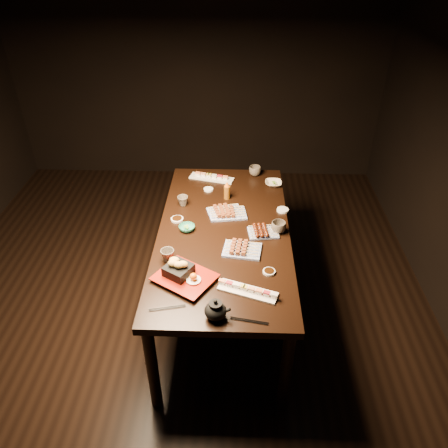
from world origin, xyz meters
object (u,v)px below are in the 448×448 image
(condiment_bottle, at_px, (227,190))
(sushi_platter_near, at_px, (248,289))
(teacup_far_left, at_px, (183,201))
(teapot, at_px, (215,309))
(teacup_far_right, at_px, (255,171))
(teacup_mid_right, at_px, (279,227))
(teacup_near_left, at_px, (168,255))
(dining_table, at_px, (224,272))
(yakitori_plate_left, at_px, (225,210))
(edamame_bowl_green, at_px, (187,228))
(yakitori_plate_right, at_px, (242,247))
(sushi_platter_far, at_px, (212,176))
(tempura_tray, at_px, (184,272))
(yakitori_plate_center, at_px, (230,211))
(edamame_bowl_cream, at_px, (273,183))

(condiment_bottle, bearing_deg, sushi_platter_near, -81.79)
(teacup_far_left, relative_size, teapot, 0.56)
(teacup_far_right, bearing_deg, teacup_mid_right, -80.14)
(sushi_platter_near, bearing_deg, teacup_near_left, 170.96)
(dining_table, relative_size, sushi_platter_near, 5.21)
(dining_table, height_order, yakitori_plate_left, yakitori_plate_left)
(edamame_bowl_green, bearing_deg, condiment_bottle, 58.23)
(yakitori_plate_right, height_order, teapot, teapot)
(teacup_mid_right, distance_m, teacup_far_left, 0.76)
(sushi_platter_far, distance_m, teacup_near_left, 1.08)
(tempura_tray, bearing_deg, teapot, -23.72)
(condiment_bottle, bearing_deg, teacup_far_right, 59.73)
(dining_table, bearing_deg, yakitori_plate_center, 89.47)
(tempura_tray, relative_size, teacup_mid_right, 3.29)
(teacup_far_left, xyz_separation_m, teacup_far_right, (0.55, 0.49, 0.00))
(teacup_mid_right, bearing_deg, edamame_bowl_cream, 89.59)
(teacup_near_left, relative_size, teacup_far_right, 0.87)
(dining_table, distance_m, tempura_tray, 0.70)
(sushi_platter_far, height_order, yakitori_plate_center, yakitori_plate_center)
(edamame_bowl_green, relative_size, teacup_far_left, 1.38)
(yakitori_plate_right, height_order, edamame_bowl_green, yakitori_plate_right)
(edamame_bowl_cream, distance_m, teacup_near_left, 1.21)
(yakitori_plate_right, distance_m, teapot, 0.59)
(dining_table, bearing_deg, tempura_tray, -102.52)
(teacup_far_left, bearing_deg, tempura_tray, -82.97)
(edamame_bowl_green, bearing_deg, sushi_platter_near, -55.45)
(tempura_tray, bearing_deg, teacup_far_right, 103.14)
(teacup_far_left, relative_size, teacup_far_right, 0.81)
(teacup_far_right, bearing_deg, dining_table, -106.12)
(teacup_far_left, xyz_separation_m, condiment_bottle, (0.33, 0.11, 0.03))
(sushi_platter_near, relative_size, edamame_bowl_cream, 2.62)
(teacup_near_left, bearing_deg, yakitori_plate_right, 13.25)
(sushi_platter_near, distance_m, teapot, 0.27)
(dining_table, xyz_separation_m, edamame_bowl_cream, (0.38, 0.64, 0.39))
(sushi_platter_near, bearing_deg, yakitori_plate_right, 114.14)
(dining_table, relative_size, condiment_bottle, 12.48)
(edamame_bowl_green, distance_m, teacup_far_left, 0.33)
(sushi_platter_near, relative_size, teapot, 2.42)
(yakitori_plate_center, xyz_separation_m, teacup_far_right, (0.20, 0.61, 0.01))
(teacup_far_right, height_order, condiment_bottle, condiment_bottle)
(yakitori_plate_right, height_order, yakitori_plate_left, same)
(condiment_bottle, bearing_deg, tempura_tray, -103.47)
(teapot, bearing_deg, condiment_bottle, 91.30)
(edamame_bowl_green, distance_m, teacup_mid_right, 0.63)
(teacup_far_right, distance_m, condiment_bottle, 0.44)
(dining_table, bearing_deg, yakitori_plate_right, -50.34)
(edamame_bowl_cream, bearing_deg, yakitori_plate_right, -106.26)
(edamame_bowl_green, xyz_separation_m, edamame_bowl_cream, (0.63, 0.64, -0.00))
(yakitori_plate_right, height_order, teacup_near_left, teacup_near_left)
(tempura_tray, height_order, condiment_bottle, condiment_bottle)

